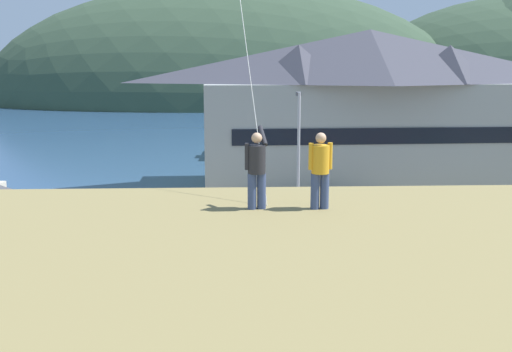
{
  "coord_description": "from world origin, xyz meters",
  "views": [
    {
      "loc": [
        -1.96,
        -21.83,
        9.26
      ],
      "look_at": [
        -0.68,
        9.0,
        3.25
      ],
      "focal_mm": 42.19,
      "sensor_mm": 36.0,
      "label": 1
    }
  ],
  "objects_px": {
    "person_companion": "(320,168)",
    "parked_car_lone_by_shed": "(470,224)",
    "parked_car_front_row_silver": "(483,277)",
    "parked_car_corner_spot": "(121,231)",
    "parked_car_mid_row_far": "(324,234)",
    "moored_boat_wharfside": "(218,149)",
    "harbor_lodge": "(368,104)",
    "moored_boat_outer_mooring": "(295,156)",
    "parked_car_front_row_end": "(341,274)",
    "parked_car_mid_row_near": "(0,267)",
    "person_kite_flyer": "(257,167)",
    "parking_light_pole": "(298,151)",
    "wharf_dock": "(253,157)",
    "parked_car_front_row_red": "(161,271)"
  },
  "relations": [
    {
      "from": "parked_car_front_row_silver",
      "to": "parking_light_pole",
      "type": "relative_size",
      "value": 0.57
    },
    {
      "from": "parked_car_mid_row_far",
      "to": "parking_light_pole",
      "type": "relative_size",
      "value": 0.58
    },
    {
      "from": "harbor_lodge",
      "to": "wharf_dock",
      "type": "relative_size",
      "value": 2.32
    },
    {
      "from": "parked_car_front_row_silver",
      "to": "person_kite_flyer",
      "type": "xyz_separation_m",
      "value": [
        -9.05,
        -8.19,
        5.8
      ]
    },
    {
      "from": "moored_boat_outer_mooring",
      "to": "parked_car_corner_spot",
      "type": "bearing_deg",
      "value": -114.41
    },
    {
      "from": "moored_boat_wharfside",
      "to": "parking_light_pole",
      "type": "xyz_separation_m",
      "value": [
        4.99,
        -25.38,
        3.63
      ]
    },
    {
      "from": "harbor_lodge",
      "to": "parked_car_lone_by_shed",
      "type": "height_order",
      "value": "harbor_lodge"
    },
    {
      "from": "harbor_lodge",
      "to": "parked_car_front_row_red",
      "type": "bearing_deg",
      "value": -121.13
    },
    {
      "from": "moored_boat_outer_mooring",
      "to": "parked_car_front_row_end",
      "type": "xyz_separation_m",
      "value": [
        -1.42,
        -30.78,
        0.34
      ]
    },
    {
      "from": "parked_car_corner_spot",
      "to": "parked_car_front_row_silver",
      "type": "bearing_deg",
      "value": -24.93
    },
    {
      "from": "parked_car_mid_row_far",
      "to": "moored_boat_wharfside",
      "type": "bearing_deg",
      "value": 100.71
    },
    {
      "from": "moored_boat_outer_mooring",
      "to": "parked_car_front_row_end",
      "type": "distance_m",
      "value": 30.81
    },
    {
      "from": "wharf_dock",
      "to": "moored_boat_outer_mooring",
      "type": "bearing_deg",
      "value": -27.46
    },
    {
      "from": "harbor_lodge",
      "to": "wharf_dock",
      "type": "bearing_deg",
      "value": 126.7
    },
    {
      "from": "harbor_lodge",
      "to": "moored_boat_outer_mooring",
      "type": "relative_size",
      "value": 3.19
    },
    {
      "from": "parked_car_front_row_silver",
      "to": "parked_car_front_row_red",
      "type": "xyz_separation_m",
      "value": [
        -12.41,
        1.16,
        0.0
      ]
    },
    {
      "from": "parked_car_front_row_silver",
      "to": "parked_car_mid_row_far",
      "type": "xyz_separation_m",
      "value": [
        -5.21,
        6.05,
        0.0
      ]
    },
    {
      "from": "harbor_lodge",
      "to": "person_kite_flyer",
      "type": "bearing_deg",
      "value": -107.24
    },
    {
      "from": "parked_car_lone_by_shed",
      "to": "person_kite_flyer",
      "type": "distance_m",
      "value": 20.19
    },
    {
      "from": "moored_boat_outer_mooring",
      "to": "parked_car_lone_by_shed",
      "type": "xyz_separation_m",
      "value": [
        6.36,
        -23.98,
        0.34
      ]
    },
    {
      "from": "parked_car_front_row_red",
      "to": "parked_car_corner_spot",
      "type": "height_order",
      "value": "same"
    },
    {
      "from": "person_companion",
      "to": "moored_boat_outer_mooring",
      "type": "bearing_deg",
      "value": 84.71
    },
    {
      "from": "wharf_dock",
      "to": "parked_car_mid_row_far",
      "type": "height_order",
      "value": "parked_car_mid_row_far"
    },
    {
      "from": "person_kite_flyer",
      "to": "person_companion",
      "type": "height_order",
      "value": "person_kite_flyer"
    },
    {
      "from": "parked_car_mid_row_far",
      "to": "wharf_dock",
      "type": "bearing_deg",
      "value": 94.99
    },
    {
      "from": "parking_light_pole",
      "to": "wharf_dock",
      "type": "bearing_deg",
      "value": 94.19
    },
    {
      "from": "parked_car_corner_spot",
      "to": "harbor_lodge",
      "type": "bearing_deg",
      "value": 45.0
    },
    {
      "from": "parked_car_corner_spot",
      "to": "parking_light_pole",
      "type": "bearing_deg",
      "value": 23.47
    },
    {
      "from": "person_companion",
      "to": "parked_car_lone_by_shed",
      "type": "bearing_deg",
      "value": 57.34
    },
    {
      "from": "parked_car_lone_by_shed",
      "to": "parked_car_corner_spot",
      "type": "bearing_deg",
      "value": -178.65
    },
    {
      "from": "wharf_dock",
      "to": "parking_light_pole",
      "type": "height_order",
      "value": "parking_light_pole"
    },
    {
      "from": "wharf_dock",
      "to": "person_kite_flyer",
      "type": "bearing_deg",
      "value": -92.03
    },
    {
      "from": "parked_car_mid_row_far",
      "to": "parking_light_pole",
      "type": "height_order",
      "value": "parking_light_pole"
    },
    {
      "from": "parked_car_mid_row_near",
      "to": "person_kite_flyer",
      "type": "height_order",
      "value": "person_kite_flyer"
    },
    {
      "from": "moored_boat_wharfside",
      "to": "parked_car_lone_by_shed",
      "type": "xyz_separation_m",
      "value": [
        13.34,
        -28.91,
        0.34
      ]
    },
    {
      "from": "person_companion",
      "to": "parking_light_pole",
      "type": "bearing_deg",
      "value": 85.01
    },
    {
      "from": "parked_car_corner_spot",
      "to": "parking_light_pole",
      "type": "height_order",
      "value": "parking_light_pole"
    },
    {
      "from": "wharf_dock",
      "to": "person_kite_flyer",
      "type": "relative_size",
      "value": 5.96
    },
    {
      "from": "parked_car_mid_row_near",
      "to": "harbor_lodge",
      "type": "bearing_deg",
      "value": 46.77
    },
    {
      "from": "parked_car_front_row_silver",
      "to": "parked_car_corner_spot",
      "type": "height_order",
      "value": "same"
    },
    {
      "from": "person_kite_flyer",
      "to": "wharf_dock",
      "type": "bearing_deg",
      "value": 87.97
    },
    {
      "from": "parked_car_front_row_end",
      "to": "person_companion",
      "type": "bearing_deg",
      "value": -104.24
    },
    {
      "from": "wharf_dock",
      "to": "person_kite_flyer",
      "type": "distance_m",
      "value": 41.98
    },
    {
      "from": "wharf_dock",
      "to": "parking_light_pole",
      "type": "distance_m",
      "value": 22.75
    },
    {
      "from": "parked_car_front_row_red",
      "to": "parked_car_mid_row_near",
      "type": "height_order",
      "value": "same"
    },
    {
      "from": "parked_car_lone_by_shed",
      "to": "person_companion",
      "type": "distance_m",
      "value": 19.46
    },
    {
      "from": "parked_car_front_row_red",
      "to": "person_companion",
      "type": "height_order",
      "value": "person_companion"
    },
    {
      "from": "moored_boat_outer_mooring",
      "to": "parked_car_mid_row_near",
      "type": "distance_m",
      "value": 33.1
    },
    {
      "from": "parked_car_mid_row_near",
      "to": "parked_car_front_row_end",
      "type": "distance_m",
      "value": 13.6
    },
    {
      "from": "harbor_lodge",
      "to": "person_kite_flyer",
      "type": "distance_m",
      "value": 32.11
    }
  ]
}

